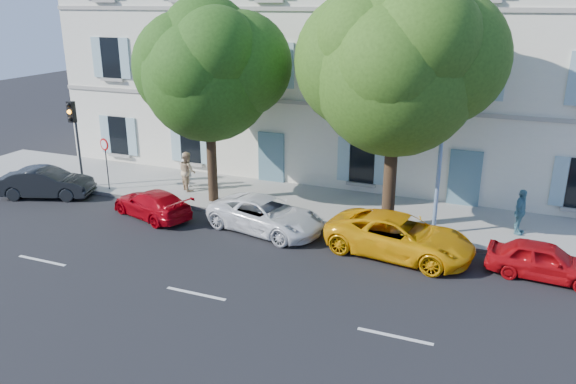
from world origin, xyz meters
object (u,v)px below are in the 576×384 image
at_px(car_white_coupe, 266,215).
at_px(car_red_hatchback, 544,260).
at_px(car_dark_sedan, 46,183).
at_px(traffic_light, 74,126).
at_px(road_sign, 105,153).
at_px(tree_right, 396,74).
at_px(pedestrian_b, 187,171).
at_px(car_yellow_supercar, 400,236).
at_px(car_red_coupe, 152,204).
at_px(street_lamp, 443,123).
at_px(pedestrian_c, 520,212).
at_px(pedestrian_a, 186,169).
at_px(tree_left, 208,76).

xyz_separation_m(car_white_coupe, car_red_hatchback, (9.67, -0.20, -0.05)).
relative_size(car_dark_sedan, traffic_light, 1.01).
xyz_separation_m(car_red_hatchback, road_sign, (-18.21, 1.64, 1.28)).
height_order(car_white_coupe, tree_right, tree_right).
bearing_deg(pedestrian_b, car_yellow_supercar, -159.59).
xyz_separation_m(car_red_coupe, road_sign, (-3.66, 1.84, 1.31)).
height_order(tree_right, pedestrian_b, tree_right).
bearing_deg(road_sign, tree_right, 1.22).
bearing_deg(street_lamp, road_sign, -179.47).
height_order(tree_right, pedestrian_c, tree_right).
xyz_separation_m(tree_right, pedestrian_b, (-9.40, 1.02, -4.89)).
height_order(car_yellow_supercar, tree_right, tree_right).
bearing_deg(car_yellow_supercar, road_sign, 91.18).
height_order(car_dark_sedan, pedestrian_a, pedestrian_a).
relative_size(pedestrian_a, pedestrian_b, 0.92).
relative_size(car_red_hatchback, road_sign, 1.45).
bearing_deg(car_white_coupe, car_yellow_supercar, -80.52).
xyz_separation_m(car_dark_sedan, car_yellow_supercar, (15.79, -0.11, 0.04)).
relative_size(road_sign, pedestrian_c, 1.39).
height_order(car_white_coupe, pedestrian_a, pedestrian_a).
xyz_separation_m(car_red_hatchback, street_lamp, (-3.67, 1.78, 3.74)).
xyz_separation_m(pedestrian_a, pedestrian_b, (0.32, -0.41, 0.07)).
relative_size(car_red_coupe, car_yellow_supercar, 0.76).
relative_size(tree_left, road_sign, 3.45).
bearing_deg(pedestrian_c, car_red_coupe, 120.09).
relative_size(car_white_coupe, traffic_light, 1.16).
bearing_deg(tree_left, street_lamp, -2.20).
xyz_separation_m(car_white_coupe, tree_left, (-3.37, 1.93, 4.80)).
height_order(car_red_hatchback, traffic_light, traffic_light).
bearing_deg(pedestrian_a, car_red_hatchback, 171.17).
distance_m(car_yellow_supercar, street_lamp, 4.15).
bearing_deg(tree_left, pedestrian_b, 155.51).
distance_m(car_dark_sedan, road_sign, 2.90).
relative_size(car_red_hatchback, pedestrian_c, 2.02).
height_order(car_dark_sedan, street_lamp, street_lamp).
height_order(traffic_light, pedestrian_c, traffic_light).
bearing_deg(tree_left, car_dark_sedan, -164.20).
bearing_deg(traffic_light, pedestrian_b, 17.42).
height_order(car_dark_sedan, tree_right, tree_right).
distance_m(car_red_hatchback, pedestrian_c, 3.24).
distance_m(car_dark_sedan, tree_left, 8.95).
relative_size(car_white_coupe, car_red_hatchback, 1.33).
bearing_deg(pedestrian_b, car_red_coupe, 131.17).
distance_m(car_dark_sedan, pedestrian_b, 6.24).
bearing_deg(road_sign, tree_left, 5.48).
bearing_deg(pedestrian_a, car_red_coupe, 102.84).
height_order(car_red_hatchback, pedestrian_c, pedestrian_c).
xyz_separation_m(traffic_light, street_lamp, (15.94, 0.35, 1.30)).
bearing_deg(tree_right, car_red_hatchback, -19.53).
distance_m(car_dark_sedan, car_red_coupe, 5.79).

